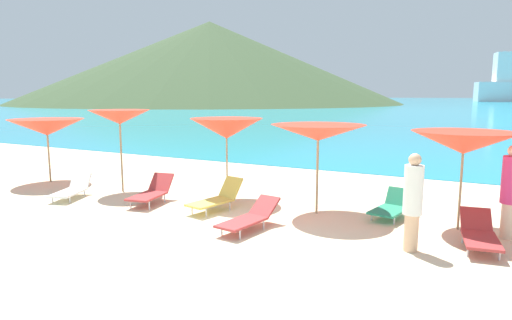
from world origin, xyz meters
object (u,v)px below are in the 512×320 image
(lounge_chair_2, at_px, (479,233))
(lounge_chair_5, at_px, (249,217))
(umbrella_1, at_px, (120,117))
(umbrella_2, at_px, (227,129))
(umbrella_3, at_px, (318,133))
(umbrella_4, at_px, (464,143))
(lounge_chair_4, at_px, (217,198))
(beachgoer_0, at_px, (413,200))
(lounge_chair_0, at_px, (152,192))
(lounge_chair_1, at_px, (392,207))
(lounge_chair_3, at_px, (72,189))
(umbrella_0, at_px, (47,127))
(beachgoer_1, at_px, (511,190))

(lounge_chair_2, xyz_separation_m, lounge_chair_5, (-4.28, -1.06, -0.00))
(umbrella_1, distance_m, umbrella_2, 3.31)
(umbrella_1, bearing_deg, umbrella_3, 3.89)
(umbrella_4, height_order, lounge_chair_4, umbrella_4)
(lounge_chair_5, relative_size, beachgoer_0, 0.95)
(lounge_chair_2, bearing_deg, lounge_chair_4, 172.35)
(lounge_chair_0, distance_m, lounge_chair_1, 5.99)
(lounge_chair_0, distance_m, lounge_chair_3, 2.43)
(umbrella_3, bearing_deg, lounge_chair_5, -112.99)
(umbrella_4, height_order, lounge_chair_3, umbrella_4)
(umbrella_1, bearing_deg, umbrella_2, 10.14)
(umbrella_0, relative_size, umbrella_4, 1.10)
(lounge_chair_3, distance_m, beachgoer_0, 8.91)
(umbrella_2, relative_size, beachgoer_0, 1.23)
(lounge_chair_3, relative_size, beachgoer_0, 0.84)
(umbrella_1, bearing_deg, lounge_chair_5, -16.18)
(lounge_chair_4, height_order, beachgoer_0, beachgoer_0)
(umbrella_1, bearing_deg, umbrella_0, -178.05)
(umbrella_1, relative_size, umbrella_2, 1.08)
(lounge_chair_0, relative_size, lounge_chair_4, 1.00)
(umbrella_1, distance_m, umbrella_3, 5.90)
(lounge_chair_1, height_order, beachgoer_0, beachgoer_0)
(beachgoer_0, bearing_deg, beachgoer_1, 62.35)
(lounge_chair_3, height_order, lounge_chair_5, lounge_chair_3)
(lounge_chair_4, distance_m, lounge_chair_5, 1.74)
(umbrella_0, distance_m, lounge_chair_1, 10.77)
(lounge_chair_5, bearing_deg, beachgoer_0, 12.83)
(umbrella_1, height_order, beachgoer_1, umbrella_1)
(lounge_chair_1, bearing_deg, umbrella_4, 1.00)
(beachgoer_0, bearing_deg, umbrella_0, -169.38)
(umbrella_1, bearing_deg, lounge_chair_2, -2.55)
(lounge_chair_0, distance_m, beachgoer_1, 8.20)
(umbrella_2, distance_m, lounge_chair_4, 1.98)
(lounge_chair_0, height_order, lounge_chair_2, lounge_chair_0)
(lounge_chair_2, relative_size, lounge_chair_5, 0.96)
(umbrella_0, distance_m, beachgoer_0, 11.44)
(umbrella_1, xyz_separation_m, umbrella_3, (5.88, 0.40, -0.24))
(umbrella_1, relative_size, umbrella_4, 1.07)
(umbrella_3, xyz_separation_m, beachgoer_1, (3.97, 0.03, -0.95))
(lounge_chair_1, bearing_deg, lounge_chair_0, -154.60)
(lounge_chair_4, height_order, lounge_chair_5, lounge_chair_4)
(umbrella_0, height_order, umbrella_1, umbrella_1)
(umbrella_1, bearing_deg, beachgoer_0, -8.28)
(umbrella_2, bearing_deg, umbrella_4, 0.38)
(umbrella_1, xyz_separation_m, beachgoer_1, (9.85, 0.43, -1.19))
(lounge_chair_4, distance_m, beachgoer_1, 6.32)
(lounge_chair_3, bearing_deg, lounge_chair_4, -11.12)
(beachgoer_0, xyz_separation_m, beachgoer_1, (1.57, 1.64, 0.03))
(umbrella_1, xyz_separation_m, lounge_chair_4, (3.64, -0.51, -1.85))
(lounge_chair_0, xyz_separation_m, lounge_chair_2, (7.60, 0.31, -0.04))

